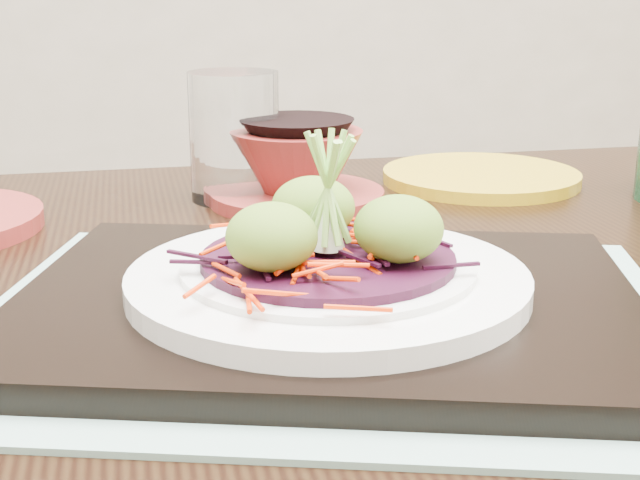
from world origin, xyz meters
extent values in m
cube|color=black|center=(-0.04, -0.01, 0.74)|extent=(1.23, 0.82, 0.04)
cube|color=#85AC9A|center=(-0.02, -0.07, 0.76)|extent=(0.49, 0.43, 0.00)
cube|color=black|center=(-0.02, -0.07, 0.77)|extent=(0.42, 0.37, 0.02)
cylinder|color=white|center=(-0.02, -0.07, 0.79)|extent=(0.23, 0.23, 0.01)
cylinder|color=white|center=(-0.02, -0.07, 0.80)|extent=(0.17, 0.17, 0.01)
cylinder|color=black|center=(-0.02, -0.07, 0.80)|extent=(0.15, 0.15, 0.01)
ellipsoid|color=olive|center=(-0.06, -0.09, 0.82)|extent=(0.06, 0.06, 0.04)
ellipsoid|color=olive|center=(0.01, -0.09, 0.82)|extent=(0.06, 0.06, 0.04)
ellipsoid|color=olive|center=(-0.02, -0.03, 0.82)|extent=(0.06, 0.06, 0.04)
cylinder|color=white|center=(-0.04, 0.24, 0.82)|extent=(0.08, 0.08, 0.11)
cylinder|color=maroon|center=(0.02, 0.22, 0.77)|extent=(0.20, 0.20, 0.01)
cylinder|color=#B99414|center=(0.21, 0.25, 0.77)|extent=(0.25, 0.25, 0.01)
camera|label=1|loc=(-0.14, -0.54, 0.96)|focal=50.00mm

